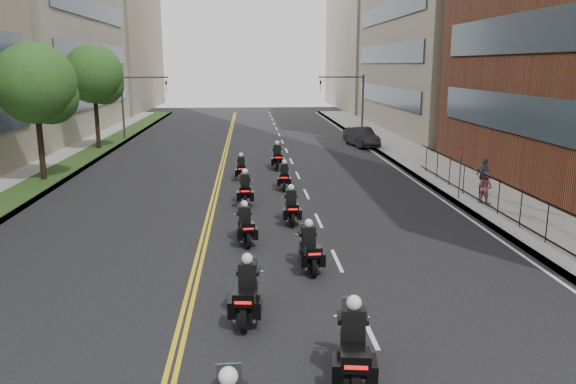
% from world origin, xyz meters
% --- Properties ---
extents(sidewalk_right, '(4.00, 90.00, 0.15)m').
position_xyz_m(sidewalk_right, '(12.00, 25.00, 0.07)').
color(sidewalk_right, gray).
rests_on(sidewalk_right, ground).
extents(sidewalk_left, '(4.00, 90.00, 0.15)m').
position_xyz_m(sidewalk_left, '(-12.00, 25.00, 0.07)').
color(sidewalk_left, gray).
rests_on(sidewalk_left, ground).
extents(grass_strip, '(2.00, 90.00, 0.04)m').
position_xyz_m(grass_strip, '(-11.20, 25.00, 0.17)').
color(grass_strip, '#193613').
rests_on(grass_strip, sidewalk_left).
extents(building_right_far, '(15.00, 28.00, 26.00)m').
position_xyz_m(building_right_far, '(21.50, 78.00, 13.00)').
color(building_right_far, gray).
rests_on(building_right_far, ground).
extents(building_left_far, '(16.00, 28.00, 26.00)m').
position_xyz_m(building_left_far, '(-22.00, 78.00, 13.00)').
color(building_left_far, gray).
rests_on(building_left_far, ground).
extents(iron_fence, '(0.05, 28.00, 1.50)m').
position_xyz_m(iron_fence, '(11.00, 12.00, 0.90)').
color(iron_fence, black).
rests_on(iron_fence, sidewalk_right).
extents(traffic_signal_right, '(4.09, 0.20, 5.60)m').
position_xyz_m(traffic_signal_right, '(9.54, 42.00, 3.70)').
color(traffic_signal_right, '#3F3F44').
rests_on(traffic_signal_right, ground).
extents(traffic_signal_left, '(4.09, 0.20, 5.60)m').
position_xyz_m(traffic_signal_left, '(-9.54, 42.00, 3.70)').
color(traffic_signal_left, '#3F3F44').
rests_on(traffic_signal_left, ground).
extents(motorcycle_1, '(0.77, 2.53, 1.87)m').
position_xyz_m(motorcycle_1, '(2.36, 2.63, 0.74)').
color(motorcycle_1, black).
rests_on(motorcycle_1, ground).
extents(motorcycle_2, '(0.66, 2.36, 1.74)m').
position_xyz_m(motorcycle_2, '(0.18, 5.80, 0.69)').
color(motorcycle_2, black).
rests_on(motorcycle_2, ground).
extents(motorcycle_3, '(0.58, 2.23, 1.64)m').
position_xyz_m(motorcycle_3, '(2.18, 9.29, 0.65)').
color(motorcycle_3, black).
rests_on(motorcycle_3, ground).
extents(motorcycle_4, '(0.66, 2.14, 1.59)m').
position_xyz_m(motorcycle_4, '(0.11, 12.20, 0.63)').
color(motorcycle_4, black).
rests_on(motorcycle_4, ground).
extents(motorcycle_5, '(0.50, 2.19, 1.62)m').
position_xyz_m(motorcycle_5, '(2.02, 14.79, 0.64)').
color(motorcycle_5, black).
rests_on(motorcycle_5, ground).
extents(motorcycle_6, '(0.52, 2.29, 1.69)m').
position_xyz_m(motorcycle_6, '(0.10, 18.08, 0.67)').
color(motorcycle_6, black).
rests_on(motorcycle_6, ground).
extents(motorcycle_7, '(0.54, 2.12, 1.56)m').
position_xyz_m(motorcycle_7, '(2.15, 21.33, 0.62)').
color(motorcycle_7, black).
rests_on(motorcycle_7, ground).
extents(motorcycle_8, '(0.48, 2.09, 1.54)m').
position_xyz_m(motorcycle_8, '(-0.15, 24.02, 0.61)').
color(motorcycle_8, black).
rests_on(motorcycle_8, ground).
extents(motorcycle_9, '(0.55, 2.39, 1.77)m').
position_xyz_m(motorcycle_9, '(2.10, 27.27, 0.70)').
color(motorcycle_9, black).
rests_on(motorcycle_9, ground).
extents(parked_sedan, '(2.33, 4.81, 1.52)m').
position_xyz_m(parked_sedan, '(9.40, 36.84, 0.76)').
color(parked_sedan, black).
rests_on(parked_sedan, ground).
extents(pedestrian_b, '(0.88, 0.93, 1.51)m').
position_xyz_m(pedestrian_b, '(11.20, 16.92, 0.91)').
color(pedestrian_b, '#8E4D4E').
rests_on(pedestrian_b, sidewalk_right).
extents(pedestrian_c, '(0.65, 1.12, 1.79)m').
position_xyz_m(pedestrian_c, '(11.97, 18.90, 1.04)').
color(pedestrian_c, '#46484E').
rests_on(pedestrian_c, sidewalk_right).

